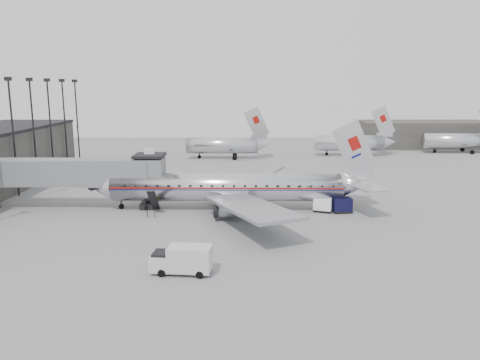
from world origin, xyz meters
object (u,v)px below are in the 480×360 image
object	(u,v)px
airliner	(232,187)
baggage_cart_navy	(342,205)
service_van	(182,259)
baggage_cart_white	(323,204)
ramp_worker	(154,202)

from	to	relation	value
airliner	baggage_cart_navy	size ratio (longest dim) A/B	14.22
service_van	baggage_cart_white	size ratio (longest dim) A/B	1.89
baggage_cart_navy	baggage_cart_white	size ratio (longest dim) A/B	0.92
service_van	baggage_cart_white	distance (m)	22.77
baggage_cart_navy	ramp_worker	distance (m)	21.56
service_van	baggage_cart_white	bearing A→B (deg)	58.15
baggage_cart_white	baggage_cart_navy	bearing A→B (deg)	11.07
airliner	baggage_cart_white	distance (m)	10.57
baggage_cart_navy	airliner	bearing A→B (deg)	167.43
baggage_cart_navy	baggage_cart_white	xyz separation A→B (m)	(-2.06, 0.32, -0.02)
airliner	ramp_worker	xyz separation A→B (m)	(-9.10, -0.23, -1.71)
baggage_cart_white	ramp_worker	bearing A→B (deg)	-162.43
service_van	ramp_worker	size ratio (longest dim) A/B	2.58
airliner	service_van	distance (m)	19.38
service_van	baggage_cart_navy	xyz separation A→B (m)	(16.00, 17.68, -0.24)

